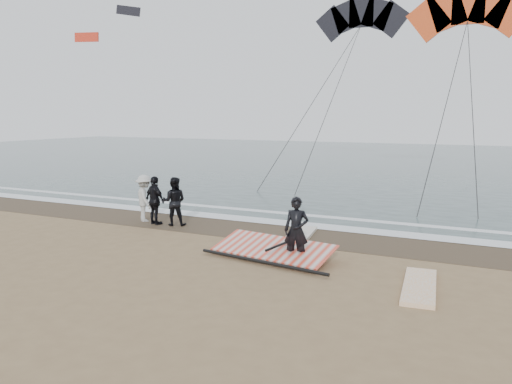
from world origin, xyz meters
TOP-DOWN VIEW (x-y plane):
  - ground at (0.00, 0.00)m, footprint 120.00×120.00m
  - sea at (0.00, 33.00)m, footprint 120.00×54.00m
  - wet_sand at (0.00, 4.50)m, footprint 120.00×2.80m
  - foam_near at (0.00, 5.90)m, footprint 120.00×0.90m
  - foam_far at (0.00, 7.60)m, footprint 120.00×0.45m
  - man_main at (0.81, 1.43)m, footprint 0.73×0.54m
  - board_white at (4.12, 0.76)m, footprint 0.94×2.62m
  - board_cream at (-0.08, 4.07)m, footprint 1.07×2.74m
  - trio_cluster at (-5.58, 3.91)m, footprint 2.57×1.29m
  - sail_rig at (-0.00, 1.72)m, footprint 3.95×2.20m
  - kite_red at (3.75, 20.73)m, footprint 7.60×6.00m
  - kite_dark at (-3.73, 26.47)m, footprint 7.75×7.39m
  - distant_kites at (-30.31, 30.00)m, footprint 5.09×4.12m

SIDE VIEW (x-z plane):
  - ground at x=0.00m, z-range 0.00..0.00m
  - wet_sand at x=0.00m, z-range 0.00..0.01m
  - sea at x=0.00m, z-range 0.00..0.02m
  - foam_near at x=0.00m, z-range 0.02..0.03m
  - foam_far at x=0.00m, z-range 0.02..0.03m
  - board_white at x=4.12m, z-range 0.00..0.10m
  - board_cream at x=-0.08m, z-range 0.00..0.11m
  - sail_rig at x=0.00m, z-range -0.05..0.44m
  - trio_cluster at x=-5.58m, z-range -0.01..1.78m
  - man_main at x=0.81m, z-range 0.00..1.82m
  - kite_red at x=3.75m, z-range 1.96..16.91m
  - kite_dark at x=-3.73m, z-range 1.69..19.59m
  - distant_kites at x=-30.31m, z-range 10.89..15.17m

